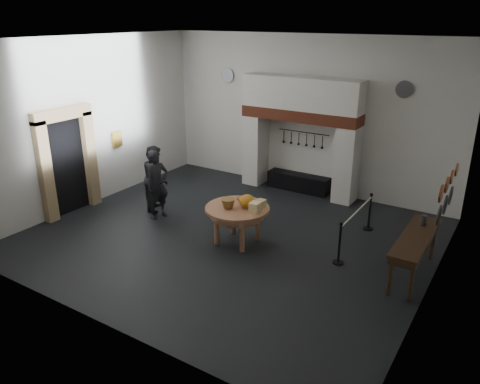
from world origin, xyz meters
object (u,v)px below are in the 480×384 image
Objects in this scene: barrier_post_near at (340,244)px; work_table at (237,209)px; visitor_far at (156,178)px; side_table at (416,237)px; barrier_post_far at (370,212)px; visitor_near at (157,184)px; iron_range at (299,182)px.

work_table is at bearing -172.63° from barrier_post_near.
work_table is at bearing -129.15° from visitor_far.
side_table is at bearing 9.04° from work_table.
visitor_near is at bearing -155.86° from barrier_post_far.
barrier_post_far is at bearing 90.00° from barrier_post_near.
iron_range is at bearing 94.40° from work_table.
visitor_near reaches higher than barrier_post_far.
work_table is 2.42m from barrier_post_near.
visitor_far is (-2.63, -3.36, 0.63)m from iron_range.
barrier_post_far is at bearing 44.26° from work_table.
work_table is 2.53m from visitor_near.
visitor_far is at bearing 170.02° from work_table.
work_table is 0.83× the size of visitor_far.
visitor_far is at bearing -179.23° from side_table.
visitor_near is 6.34m from side_table.
work_table is at bearing -170.96° from side_table.
visitor_near is (-2.52, 0.11, 0.06)m from work_table.
work_table is 3.85m from side_table.
barrier_post_far is (5.29, 1.79, -0.43)m from visitor_far.
visitor_near is 1.02× the size of visitor_far.
work_table is 0.67× the size of side_table.
visitor_far reaches higher than side_table.
barrier_post_near is (5.29, -0.21, -0.43)m from visitor_far.
barrier_post_far is (2.66, -1.57, 0.20)m from iron_range.
side_table is at bearing -70.02° from visitor_near.
visitor_far is 1.96× the size of barrier_post_near.
barrier_post_near is at bearing -168.25° from side_table.
iron_range is at bearing 141.43° from side_table.
barrier_post_near and barrier_post_far have the same top height.
barrier_post_near is (2.66, -3.57, 0.20)m from iron_range.
visitor_near reaches higher than barrier_post_near.
iron_range is 2.11× the size of barrier_post_far.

